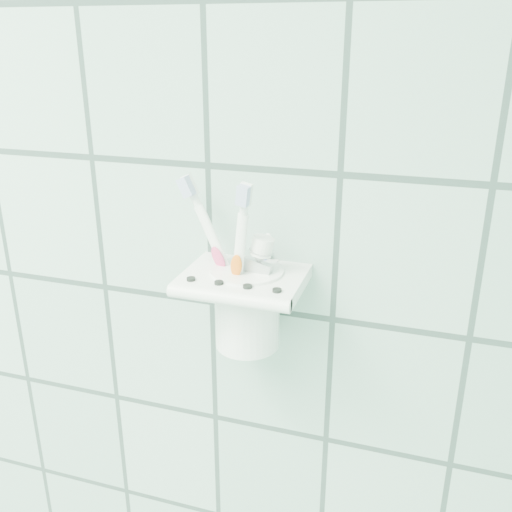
% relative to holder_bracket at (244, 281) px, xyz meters
% --- Properties ---
extents(holder_bracket, '(0.13, 0.11, 0.04)m').
position_rel_holder_bracket_xyz_m(holder_bracket, '(0.00, 0.00, 0.00)').
color(holder_bracket, white).
rests_on(holder_bracket, wall_back).
extents(cup, '(0.08, 0.08, 0.09)m').
position_rel_holder_bracket_xyz_m(cup, '(0.00, 0.00, -0.03)').
color(cup, white).
rests_on(cup, holder_bracket).
extents(toothbrush_pink, '(0.08, 0.02, 0.20)m').
position_rel_holder_bracket_xyz_m(toothbrush_pink, '(0.01, 0.01, 0.03)').
color(toothbrush_pink, white).
rests_on(toothbrush_pink, cup).
extents(toothbrush_blue, '(0.04, 0.06, 0.18)m').
position_rel_holder_bracket_xyz_m(toothbrush_blue, '(-0.01, 0.01, 0.02)').
color(toothbrush_blue, white).
rests_on(toothbrush_blue, cup).
extents(toothbrush_orange, '(0.03, 0.03, 0.19)m').
position_rel_holder_bracket_xyz_m(toothbrush_orange, '(-0.02, -0.00, 0.02)').
color(toothbrush_orange, white).
rests_on(toothbrush_orange, cup).
extents(toothpaste_tube, '(0.05, 0.03, 0.13)m').
position_rel_holder_bracket_xyz_m(toothpaste_tube, '(-0.00, -0.00, -0.00)').
color(toothpaste_tube, silver).
rests_on(toothpaste_tube, cup).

